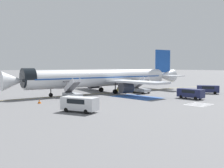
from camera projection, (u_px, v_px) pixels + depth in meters
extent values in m
plane|color=slate|center=(110.00, 93.00, 62.46)|extent=(600.00, 600.00, 0.00)
cube|color=gold|center=(102.00, 93.00, 61.65)|extent=(78.79, 14.88, 0.01)
cube|color=#2856A8|center=(136.00, 97.00, 54.37)|extent=(5.99, 10.22, 0.01)
cube|color=silver|center=(194.00, 106.00, 42.83)|extent=(0.44, 3.60, 0.01)
cube|color=silver|center=(197.00, 105.00, 43.68)|extent=(0.44, 3.60, 0.01)
cube|color=silver|center=(200.00, 104.00, 44.54)|extent=(0.44, 3.60, 0.01)
cube|color=silver|center=(204.00, 103.00, 45.39)|extent=(0.44, 3.60, 0.01)
cylinder|color=silver|center=(102.00, 78.00, 61.39)|extent=(36.21, 10.44, 3.89)
cone|color=silver|center=(13.00, 81.00, 49.87)|extent=(4.90, 4.53, 3.81)
cone|color=silver|center=(165.00, 76.00, 73.35)|extent=(6.41, 4.73, 3.73)
cylinder|color=black|center=(28.00, 78.00, 51.50)|extent=(3.01, 4.28, 3.92)
cube|color=#19479E|center=(102.00, 77.00, 61.38)|extent=(33.39, 9.99, 0.24)
cube|color=silver|center=(135.00, 82.00, 56.64)|extent=(5.35, 15.62, 0.44)
cylinder|color=#38383D|center=(126.00, 88.00, 56.95)|extent=(3.23, 2.70, 2.21)
cube|color=silver|center=(96.00, 79.00, 69.90)|extent=(9.33, 16.11, 0.44)
cylinder|color=#38383D|center=(94.00, 84.00, 68.20)|extent=(3.23, 2.70, 2.21)
cube|color=#19479E|center=(163.00, 61.00, 72.56)|extent=(5.41, 1.35, 6.24)
cube|color=silver|center=(171.00, 76.00, 69.49)|extent=(4.58, 6.75, 0.24)
cube|color=silver|center=(152.00, 75.00, 75.53)|extent=(4.58, 6.75, 0.24)
cylinder|color=#38383D|center=(51.00, 88.00, 54.31)|extent=(0.20, 0.20, 2.82)
cylinder|color=black|center=(51.00, 95.00, 54.41)|extent=(0.88, 0.43, 0.84)
cylinder|color=#38383D|center=(115.00, 86.00, 60.00)|extent=(0.24, 0.24, 2.50)
cylinder|color=black|center=(115.00, 92.00, 60.09)|extent=(1.19, 0.79, 1.10)
cylinder|color=#38383D|center=(101.00, 85.00, 64.98)|extent=(0.24, 0.24, 2.50)
cylinder|color=black|center=(101.00, 90.00, 65.07)|extent=(1.19, 0.79, 1.10)
cube|color=#ADB2BA|center=(72.00, 95.00, 52.22)|extent=(3.04, 5.12, 0.70)
cylinder|color=black|center=(65.00, 96.00, 53.08)|extent=(0.34, 0.73, 0.70)
cylinder|color=black|center=(73.00, 96.00, 54.15)|extent=(0.34, 0.73, 0.70)
cylinder|color=black|center=(72.00, 98.00, 50.33)|extent=(0.34, 0.73, 0.70)
cylinder|color=black|center=(81.00, 97.00, 51.40)|extent=(0.34, 0.73, 0.70)
cube|color=#4C4C51|center=(72.00, 88.00, 52.11)|extent=(2.17, 4.35, 2.37)
cube|color=#4C4C51|center=(67.00, 81.00, 53.90)|extent=(1.82, 1.38, 0.12)
cube|color=silver|center=(69.00, 85.00, 51.64)|extent=(0.89, 4.47, 3.06)
cube|color=silver|center=(76.00, 85.00, 52.52)|extent=(0.89, 4.47, 3.06)
cube|color=#ADB2BA|center=(141.00, 90.00, 62.52)|extent=(3.04, 5.12, 0.70)
cylinder|color=black|center=(133.00, 91.00, 63.38)|extent=(0.34, 0.73, 0.70)
cylinder|color=black|center=(139.00, 91.00, 64.45)|extent=(0.34, 0.73, 0.70)
cylinder|color=black|center=(143.00, 92.00, 60.63)|extent=(0.34, 0.73, 0.70)
cylinder|color=black|center=(149.00, 92.00, 61.70)|extent=(0.34, 0.73, 0.70)
cube|color=#4C4C51|center=(141.00, 84.00, 62.42)|extent=(2.17, 4.34, 2.24)
cube|color=#4C4C51|center=(135.00, 79.00, 64.21)|extent=(1.82, 1.38, 0.12)
cube|color=silver|center=(138.00, 82.00, 61.94)|extent=(0.89, 4.45, 2.94)
cube|color=silver|center=(143.00, 82.00, 62.82)|extent=(0.89, 4.45, 2.94)
cube|color=#38383D|center=(73.00, 85.00, 78.65)|extent=(8.40, 3.06, 0.60)
cube|color=silver|center=(62.00, 84.00, 75.56)|extent=(1.99, 2.50, 1.60)
cube|color=black|center=(59.00, 83.00, 74.84)|extent=(0.18, 2.00, 0.70)
cylinder|color=#B7BCC4|center=(73.00, 79.00, 78.81)|extent=(5.84, 2.92, 2.53)
cylinder|color=gold|center=(73.00, 79.00, 78.81)|extent=(0.53, 2.60, 2.58)
cylinder|color=black|center=(66.00, 87.00, 75.12)|extent=(0.98, 0.35, 0.96)
cylinder|color=black|center=(60.00, 86.00, 76.66)|extent=(0.98, 0.35, 0.96)
cylinder|color=black|center=(76.00, 86.00, 78.25)|extent=(0.98, 0.35, 0.96)
cylinder|color=black|center=(71.00, 85.00, 79.79)|extent=(0.98, 0.35, 0.96)
cylinder|color=black|center=(82.00, 85.00, 79.98)|extent=(0.98, 0.35, 0.96)
cylinder|color=black|center=(77.00, 85.00, 81.52)|extent=(0.98, 0.35, 0.96)
cube|color=silver|center=(80.00, 103.00, 36.94)|extent=(3.60, 5.65, 1.80)
cube|color=black|center=(80.00, 101.00, 36.91)|extent=(2.88, 3.41, 0.65)
cylinder|color=black|center=(93.00, 110.00, 37.12)|extent=(0.39, 0.67, 0.64)
cylinder|color=black|center=(86.00, 112.00, 35.44)|extent=(0.39, 0.67, 0.64)
cylinder|color=black|center=(74.00, 108.00, 38.57)|extent=(0.39, 0.67, 0.64)
cylinder|color=black|center=(66.00, 110.00, 36.88)|extent=(0.39, 0.67, 0.64)
cube|color=#1E234C|center=(208.00, 89.00, 60.93)|extent=(3.91, 5.18, 1.59)
cube|color=black|center=(208.00, 87.00, 60.90)|extent=(2.91, 3.25, 0.57)
cylinder|color=black|center=(201.00, 92.00, 60.61)|extent=(0.48, 0.66, 0.64)
cylinder|color=black|center=(201.00, 92.00, 62.23)|extent=(0.48, 0.66, 0.64)
cylinder|color=black|center=(215.00, 93.00, 59.74)|extent=(0.48, 0.66, 0.64)
cylinder|color=black|center=(214.00, 92.00, 61.36)|extent=(0.48, 0.66, 0.64)
cube|color=#1E234C|center=(191.00, 93.00, 51.62)|extent=(2.17, 5.29, 1.63)
cube|color=black|center=(191.00, 91.00, 51.59)|extent=(2.07, 2.96, 0.59)
cylinder|color=black|center=(181.00, 97.00, 52.28)|extent=(0.23, 0.65, 0.64)
cylinder|color=black|center=(186.00, 96.00, 53.45)|extent=(0.23, 0.65, 0.64)
cylinder|color=black|center=(196.00, 98.00, 49.91)|extent=(0.23, 0.65, 0.64)
cylinder|color=black|center=(200.00, 97.00, 51.07)|extent=(0.23, 0.65, 0.64)
cube|color=gray|center=(73.00, 101.00, 46.85)|extent=(2.84, 2.95, 0.12)
cylinder|color=black|center=(79.00, 101.00, 47.42)|extent=(0.34, 0.37, 0.40)
cylinder|color=black|center=(78.00, 102.00, 46.15)|extent=(0.34, 0.37, 0.40)
cylinder|color=black|center=(68.00, 101.00, 47.55)|extent=(0.34, 0.37, 0.40)
cylinder|color=black|center=(66.00, 102.00, 46.28)|extent=(0.34, 0.37, 0.40)
cylinder|color=gray|center=(80.00, 98.00, 47.44)|extent=(0.05, 0.05, 0.55)
cylinder|color=gray|center=(79.00, 99.00, 46.06)|extent=(0.05, 0.05, 0.55)
cylinder|color=gray|center=(67.00, 98.00, 47.58)|extent=(0.05, 0.05, 0.55)
cylinder|color=gray|center=(65.00, 99.00, 46.21)|extent=(0.05, 0.05, 0.55)
cylinder|color=black|center=(118.00, 92.00, 59.82)|extent=(0.14, 0.14, 0.78)
cylinder|color=black|center=(117.00, 92.00, 59.99)|extent=(0.14, 0.14, 0.78)
cube|color=yellow|center=(117.00, 89.00, 59.85)|extent=(0.43, 0.47, 0.62)
cube|color=silver|center=(117.00, 89.00, 59.85)|extent=(0.44, 0.48, 0.06)
sphere|color=tan|center=(117.00, 88.00, 59.82)|extent=(0.21, 0.21, 0.21)
cylinder|color=black|center=(126.00, 92.00, 61.31)|extent=(0.14, 0.14, 0.84)
cylinder|color=black|center=(126.00, 92.00, 61.25)|extent=(0.14, 0.14, 0.84)
cube|color=yellow|center=(126.00, 88.00, 61.23)|extent=(0.47, 0.36, 0.67)
cube|color=silver|center=(126.00, 88.00, 61.23)|extent=(0.48, 0.37, 0.06)
sphere|color=beige|center=(126.00, 87.00, 61.19)|extent=(0.23, 0.23, 0.23)
cone|color=orange|center=(39.00, 101.00, 45.31)|extent=(0.61, 0.61, 0.68)
cylinder|color=white|center=(39.00, 101.00, 45.30)|extent=(0.34, 0.34, 0.08)
cone|color=orange|center=(88.00, 99.00, 48.77)|extent=(0.58, 0.58, 0.65)
cylinder|color=white|center=(88.00, 99.00, 48.77)|extent=(0.32, 0.32, 0.08)
cone|color=orange|center=(63.00, 106.00, 41.37)|extent=(0.45, 0.45, 0.49)
cylinder|color=white|center=(63.00, 105.00, 41.37)|extent=(0.24, 0.24, 0.06)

